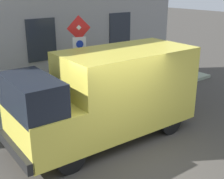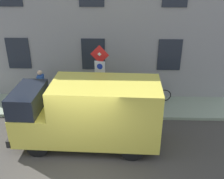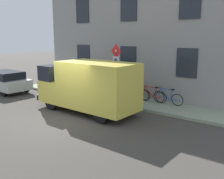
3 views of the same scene
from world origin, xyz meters
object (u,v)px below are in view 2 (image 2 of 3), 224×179
object	(u,v)px
bicycle_green	(115,94)
litter_bin	(78,103)
bicycle_red	(134,94)
pedestrian	(41,86)
bicycle_blue	(153,94)
delivery_van	(90,112)
sign_post_stacked	(100,71)

from	to	relation	value
bicycle_green	litter_bin	distance (m)	1.95
bicycle_red	bicycle_green	world-z (taller)	same
pedestrian	bicycle_blue	bearing A→B (deg)	1.41
litter_bin	delivery_van	bearing A→B (deg)	-159.83
delivery_van	bicycle_red	bearing A→B (deg)	-117.44
sign_post_stacked	litter_bin	bearing A→B (deg)	82.32
delivery_van	litter_bin	world-z (taller)	delivery_van
delivery_van	bicycle_blue	bearing A→B (deg)	-128.63
bicycle_red	litter_bin	xyz separation A→B (m)	(-1.12, 2.52, 0.08)
bicycle_red	pedestrian	distance (m)	4.37
delivery_van	bicycle_blue	size ratio (longest dim) A/B	3.14
sign_post_stacked	delivery_van	xyz separation A→B (m)	(-1.92, 0.26, -0.85)
bicycle_green	litter_bin	xyz separation A→B (m)	(-1.12, 1.60, 0.08)
sign_post_stacked	bicycle_red	bearing A→B (deg)	-50.14
bicycle_blue	bicycle_red	size ratio (longest dim) A/B	1.00
delivery_van	bicycle_red	world-z (taller)	delivery_van
pedestrian	delivery_van	bearing A→B (deg)	-50.41
bicycle_green	bicycle_red	bearing A→B (deg)	-174.15
delivery_van	pedestrian	distance (m)	3.75
bicycle_blue	bicycle_red	xyz separation A→B (m)	(-0.00, 0.93, 0.00)
sign_post_stacked	delivery_van	world-z (taller)	sign_post_stacked
bicycle_green	sign_post_stacked	bearing A→B (deg)	71.06
bicycle_green	litter_bin	bearing A→B (deg)	41.04
bicycle_blue	litter_bin	world-z (taller)	litter_bin
sign_post_stacked	pedestrian	size ratio (longest dim) A/B	1.76
pedestrian	litter_bin	bearing A→B (deg)	-24.26
bicycle_blue	litter_bin	bearing A→B (deg)	19.19
bicycle_blue	pedestrian	distance (m)	5.29
delivery_van	pedestrian	bearing A→B (deg)	-45.39
bicycle_blue	sign_post_stacked	bearing A→B (deg)	28.50
sign_post_stacked	pedestrian	distance (m)	3.13
bicycle_blue	delivery_van	bearing A→B (deg)	50.85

